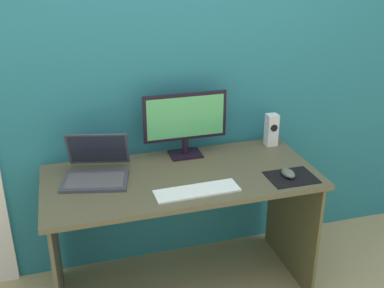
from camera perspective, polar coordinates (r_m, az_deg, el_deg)
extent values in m
plane|color=tan|center=(2.88, -1.21, -17.03)|extent=(8.00, 8.00, 0.00)
cube|color=#23707E|center=(2.64, -3.63, 9.80)|extent=(6.00, 0.04, 2.50)
cube|color=brown|center=(2.47, -1.35, -4.10)|extent=(1.44, 0.66, 0.03)
cube|color=#504C3A|center=(2.61, -16.27, -13.12)|extent=(0.02, 0.62, 0.71)
cube|color=brown|center=(2.88, 12.08, -8.81)|extent=(0.02, 0.62, 0.71)
cube|color=black|center=(2.69, -0.81, -1.24)|extent=(0.18, 0.14, 0.01)
cylinder|color=black|center=(2.67, -0.81, -0.26)|extent=(0.04, 0.04, 0.09)
cube|color=black|center=(2.60, -0.84, 3.37)|extent=(0.48, 0.02, 0.27)
cube|color=#4CB266|center=(2.59, -0.78, 3.29)|extent=(0.44, 0.00, 0.23)
cube|color=silver|center=(2.83, 9.70, 1.73)|extent=(0.07, 0.06, 0.19)
cylinder|color=black|center=(2.79, 10.03, 1.93)|extent=(0.04, 0.00, 0.04)
cube|color=#363B48|center=(2.44, -11.73, -4.44)|extent=(0.37, 0.29, 0.02)
cube|color=#47474C|center=(2.43, -11.79, -4.37)|extent=(0.32, 0.23, 0.00)
cube|color=#363B48|center=(2.53, -11.46, -0.60)|extent=(0.34, 0.16, 0.20)
cube|color=#1E2333|center=(2.53, -11.48, -0.61)|extent=(0.31, 0.14, 0.18)
cube|color=white|center=(2.30, 0.62, -5.76)|extent=(0.43, 0.14, 0.01)
cube|color=black|center=(2.49, 12.06, -4.00)|extent=(0.25, 0.20, 0.00)
ellipsoid|color=#53594F|center=(2.49, 11.71, -3.53)|extent=(0.06, 0.10, 0.04)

